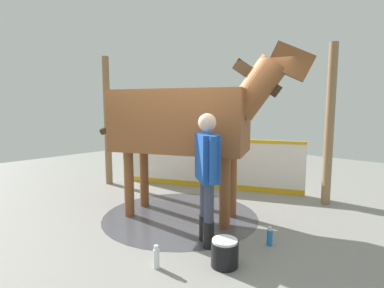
{
  "coord_description": "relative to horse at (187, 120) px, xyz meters",
  "views": [
    {
      "loc": [
        3.07,
        -3.27,
        1.82
      ],
      "look_at": [
        0.13,
        -0.09,
        1.28
      ],
      "focal_mm": 28.02,
      "sensor_mm": 36.0,
      "label": 1
    }
  ],
  "objects": [
    {
      "name": "bottle_spray",
      "position": [
        1.52,
        -0.02,
        -1.49
      ],
      "size": [
        0.07,
        0.07,
        0.25
      ],
      "color": "blue",
      "rests_on": "ground"
    },
    {
      "name": "barrier_wall",
      "position": [
        -0.87,
        1.66,
        -1.08
      ],
      "size": [
        3.73,
        1.73,
        1.12
      ],
      "color": "white",
      "rests_on": "ground"
    },
    {
      "name": "roof_post_near",
      "position": [
        1.46,
        2.24,
        -0.12
      ],
      "size": [
        0.16,
        0.16,
        2.96
      ],
      "primitive_type": "cylinder",
      "color": "olive",
      "rests_on": "ground"
    },
    {
      "name": "bottle_shampoo",
      "position": [
        0.85,
        -1.4,
        -1.48
      ],
      "size": [
        0.07,
        0.07,
        0.27
      ],
      "color": "white",
      "rests_on": "ground"
    },
    {
      "name": "wash_bucket",
      "position": [
        1.39,
        -0.84,
        -1.45
      ],
      "size": [
        0.32,
        0.32,
        0.32
      ],
      "color": "black",
      "rests_on": "ground"
    },
    {
      "name": "wet_patch",
      "position": [
        -0.11,
        -0.05,
        -1.6
      ],
      "size": [
        2.58,
        2.58,
        0.0
      ],
      "primitive_type": "cylinder",
      "color": "#4C4C54",
      "rests_on": "ground"
    },
    {
      "name": "roof_post_far",
      "position": [
        -2.87,
        0.31,
        -0.12
      ],
      "size": [
        0.16,
        0.16,
        2.96
      ],
      "primitive_type": "cylinder",
      "color": "olive",
      "rests_on": "ground"
    },
    {
      "name": "handler",
      "position": [
        0.88,
        -0.55,
        -0.59
      ],
      "size": [
        0.58,
        0.48,
        1.74
      ],
      "rotation": [
        0.0,
        0.0,
        4.08
      ],
      "color": "black",
      "rests_on": "ground"
    },
    {
      "name": "ground_plane",
      "position": [
        0.26,
        -0.21,
        -1.61
      ],
      "size": [
        16.0,
        16.0,
        0.02
      ],
      "primitive_type": "cube",
      "color": "gray"
    },
    {
      "name": "horse",
      "position": [
        0.0,
        0.0,
        0.0
      ],
      "size": [
        3.29,
        1.83,
        2.72
      ],
      "rotation": [
        0.0,
        0.0,
        0.42
      ],
      "color": "brown",
      "rests_on": "ground"
    }
  ]
}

